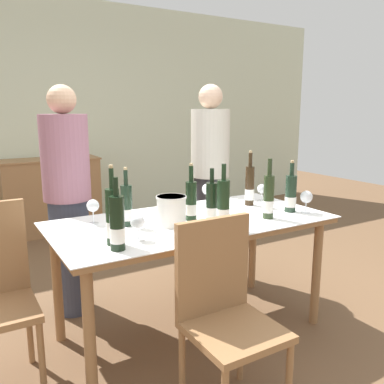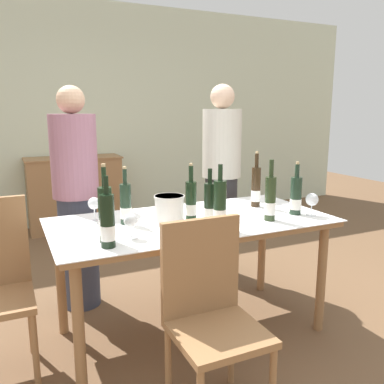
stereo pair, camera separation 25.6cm
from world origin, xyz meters
TOP-DOWN VIEW (x-y plane):
  - ground_plane at (0.00, 0.00)m, footprint 12.00×12.00m
  - back_wall at (0.00, 3.10)m, footprint 8.00×0.10m
  - sideboard_cabinet at (-0.30, 2.81)m, footprint 1.13×0.46m
  - dining_table at (0.00, 0.00)m, footprint 1.77×0.88m
  - ice_bucket at (-0.17, -0.05)m, footprint 0.19×0.19m
  - wine_bottle_0 at (-0.41, 0.08)m, footprint 0.07×0.07m
  - wine_bottle_1 at (0.69, -0.17)m, footprint 0.08×0.08m
  - wine_bottle_2 at (-0.60, -0.21)m, footprint 0.07×0.07m
  - wine_bottle_3 at (0.06, -0.27)m, footprint 0.08×0.08m
  - wine_bottle_4 at (-0.61, -0.30)m, footprint 0.08×0.08m
  - wine_bottle_5 at (0.57, 0.13)m, footprint 0.07×0.07m
  - wine_bottle_6 at (0.44, -0.22)m, footprint 0.07×0.07m
  - wine_bottle_7 at (0.04, -0.16)m, footprint 0.07×0.07m
  - wine_bottle_8 at (-0.01, -0.01)m, footprint 0.07×0.07m
  - wine_glass_0 at (0.73, 0.19)m, footprint 0.07×0.07m
  - wine_glass_1 at (0.32, 0.32)m, footprint 0.08×0.08m
  - wine_glass_2 at (-0.46, -0.21)m, footprint 0.08×0.08m
  - wine_glass_3 at (-0.57, 0.22)m, footprint 0.08×0.08m
  - wine_glass_4 at (0.76, -0.24)m, footprint 0.08×0.08m
  - chair_near_front at (-0.21, -0.66)m, footprint 0.42×0.42m
  - person_host at (-0.61, 0.71)m, footprint 0.33×0.33m
  - person_guest_left at (0.63, 0.75)m, footprint 0.33×0.33m

SIDE VIEW (x-z plane):
  - ground_plane at x=0.00m, z-range 0.00..0.00m
  - sideboard_cabinet at x=-0.30m, z-range 0.00..0.90m
  - chair_near_front at x=-0.21m, z-range 0.06..1.01m
  - dining_table at x=0.00m, z-range 0.31..1.10m
  - person_host at x=-0.61m, z-range 0.00..1.64m
  - person_guest_left at x=0.63m, z-range 0.00..1.69m
  - wine_glass_0 at x=0.73m, z-range 0.81..0.94m
  - wine_glass_2 at x=-0.46m, z-range 0.81..0.95m
  - ice_bucket at x=-0.17m, z-range 0.79..0.97m
  - wine_glass_4 at x=0.76m, z-range 0.81..0.96m
  - wine_glass_1 at x=0.32m, z-range 0.81..0.97m
  - wine_glass_3 at x=-0.57m, z-range 0.82..0.97m
  - wine_bottle_0 at x=-0.41m, z-range 0.72..1.08m
  - wine_bottle_1 at x=0.69m, z-range 0.73..1.08m
  - wine_bottle_8 at x=-0.01m, z-range 0.72..1.09m
  - wine_bottle_7 at x=0.04m, z-range 0.73..1.08m
  - wine_bottle_4 at x=-0.61m, z-range 0.73..1.10m
  - wine_bottle_6 at x=0.44m, z-range 0.72..1.11m
  - wine_bottle_3 at x=0.06m, z-range 0.73..1.11m
  - wine_bottle_5 at x=0.57m, z-range 0.72..1.12m
  - wine_bottle_2 at x=-0.60m, z-range 0.71..1.13m
  - back_wall at x=0.00m, z-range 0.00..2.80m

